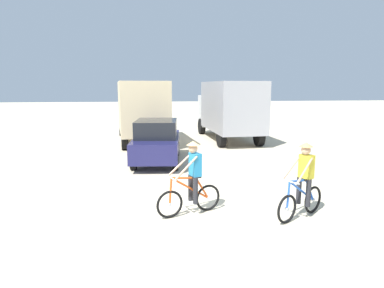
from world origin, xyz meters
name	(u,v)px	position (x,y,z in m)	size (l,w,h in m)	color
ground_plane	(194,209)	(0.00, 0.00, 0.00)	(120.00, 120.00, 0.00)	beige
box_truck_tan_camper	(141,108)	(-1.61, 10.86, 1.87)	(3.07, 6.96, 3.35)	#CCB78E
box_truck_grey_hauler	(229,108)	(3.39, 10.96, 1.87)	(2.75, 6.87, 3.35)	#9E9EA3
sedan_parked	(157,141)	(-0.84, 5.49, 0.88)	(2.15, 4.35, 1.76)	#1E1E4C
cyclist_orange_shirt	(192,181)	(-0.10, -0.35, 0.85)	(1.64, 0.75, 1.82)	black
cyclist_cowboy_hat	(303,183)	(2.49, -0.88, 0.85)	(1.50, 0.96, 1.82)	black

